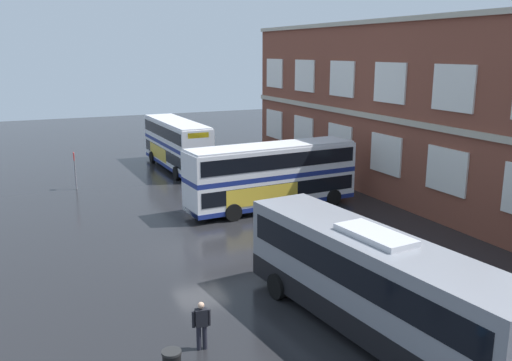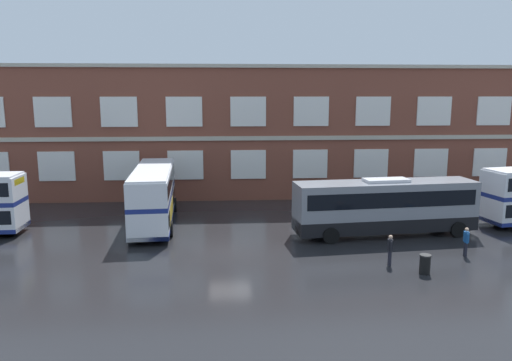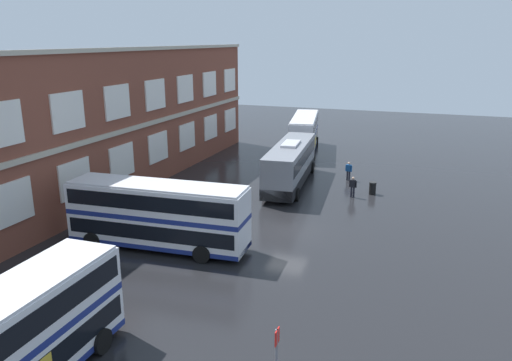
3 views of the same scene
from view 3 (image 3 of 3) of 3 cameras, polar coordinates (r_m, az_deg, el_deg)
The scene contains 9 objects.
ground_plane at distance 33.83m, azimuth 0.36°, elevation -5.35°, with size 120.00×120.00×0.00m, color black.
brick_terminal_building at distance 41.71m, azimuth -20.01°, elevation 5.92°, with size 48.80×8.19×11.70m.
double_decker_middle at distance 30.42m, azimuth -11.22°, elevation -3.84°, with size 3.37×11.14×4.07m.
double_decker_far at distance 55.88m, azimuth 5.57°, elevation 5.44°, with size 11.28×4.53×4.07m.
touring_coach at distance 42.84m, azimuth 3.98°, elevation 1.90°, with size 12.19×3.80×3.80m.
waiting_passenger at distance 45.30m, azimuth 10.60°, elevation 1.16°, with size 0.32×0.64×1.70m.
second_passenger at distance 40.49m, azimuth 11.07°, elevation -0.64°, with size 0.30×0.64×1.70m.
bus_stand_flag at distance 18.37m, azimuth 2.37°, elevation -19.55°, with size 0.44×0.10×2.70m.
station_litter_bin at distance 41.76m, azimuth 13.25°, elevation -0.85°, with size 0.60×0.60×1.03m.
Camera 3 is at (-29.70, -8.51, 12.31)m, focal length 34.79 mm.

